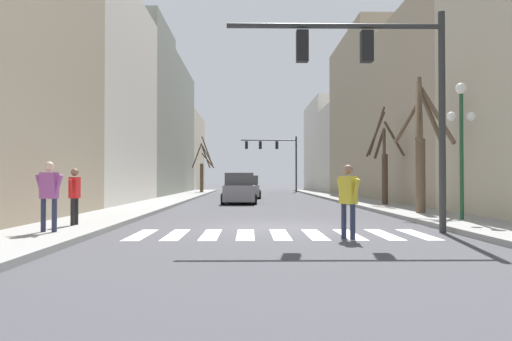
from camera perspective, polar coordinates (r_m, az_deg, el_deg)
name	(u,v)px	position (r m, az deg, el deg)	size (l,w,h in m)	color
ground_plane	(276,227)	(14.97, 2.31, -6.51)	(240.00, 240.00, 0.00)	#424247
sidewalk_left	(78,225)	(15.78, -19.66, -5.90)	(2.48, 90.00, 0.15)	gray
sidewalk_right	(472,225)	(16.38, 23.42, -5.70)	(2.48, 90.00, 0.15)	gray
building_row_left	(131,121)	(40.66, -14.13, 5.46)	(6.00, 62.66, 13.43)	tan
building_row_right	(387,122)	(40.93, 14.72, 5.37)	(6.00, 62.53, 13.38)	#BCB299
crosswalk_stripes	(280,234)	(13.06, 2.77, -7.32)	(7.65, 2.60, 0.01)	white
traffic_signal_near	(380,73)	(14.05, 13.98, 10.73)	(5.88, 0.28, 5.96)	#2D2D2D
traffic_signal_far	(276,151)	(54.52, 2.25, 2.24)	(6.13, 0.28, 6.09)	#2D2D2D
street_lamp_right_corner	(461,123)	(17.42, 22.41, 5.07)	(0.95, 0.36, 4.40)	#1E4C2D
car_parked_right_far	(239,189)	(29.27, -1.91, -2.17)	(2.02, 4.36, 1.80)	gray
car_parked_right_mid	(235,187)	(43.50, -2.39, -1.86)	(2.01, 4.55, 1.63)	#A38423
car_driving_away_lane	(246,188)	(37.29, -1.13, -1.98)	(2.14, 4.23, 1.69)	gray
pedestrian_on_left_sidewalk	(49,190)	(13.23, -22.58, -2.10)	(0.74, 0.29, 1.72)	#282D47
pedestrian_near_right_corner	(75,192)	(14.93, -20.02, -2.27)	(0.22, 0.69, 1.59)	black
pedestrian_on_right_sidewalk	(348,195)	(12.21, 10.49, -2.78)	(0.48, 0.70, 1.79)	#282D47
street_tree_left_mid	(384,161)	(26.22, 14.38, 1.06)	(1.72, 2.38, 5.01)	#473828
street_tree_right_far	(422,147)	(19.93, 18.44, 2.57)	(1.93, 2.17, 5.24)	brown
street_tree_right_near	(203,169)	(49.72, -6.08, 0.16)	(2.33, 2.55, 5.54)	brown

